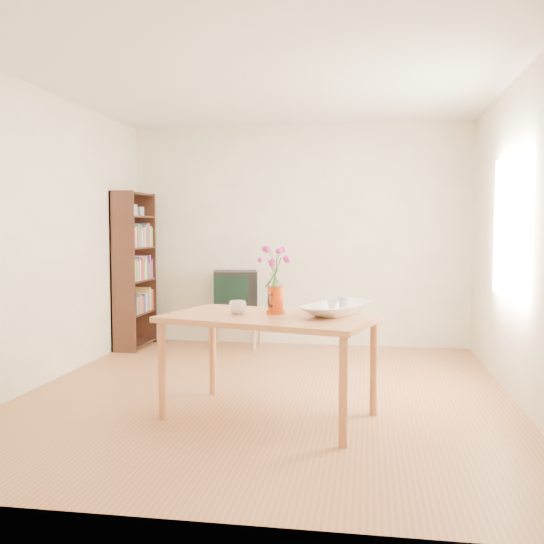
% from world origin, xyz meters
% --- Properties ---
extents(room, '(4.50, 4.50, 4.50)m').
position_xyz_m(room, '(0.03, 0.00, 1.30)').
color(room, '#935A34').
rests_on(room, ground).
extents(table, '(1.65, 1.21, 0.75)m').
position_xyz_m(table, '(0.13, -0.63, 0.67)').
color(table, '#A66239').
rests_on(table, ground).
extents(tv_stand, '(0.60, 0.45, 0.46)m').
position_xyz_m(tv_stand, '(-0.70, 1.97, 0.39)').
color(tv_stand, tan).
rests_on(tv_stand, ground).
extents(bookshelf, '(0.28, 0.70, 1.80)m').
position_xyz_m(bookshelf, '(-1.85, 1.75, 0.84)').
color(bookshelf, black).
rests_on(bookshelf, ground).
extents(pitcher, '(0.14, 0.21, 0.21)m').
position_xyz_m(pitcher, '(0.16, -0.53, 0.84)').
color(pitcher, '#C03A0B').
rests_on(pitcher, table).
extents(flowers, '(0.23, 0.23, 0.33)m').
position_xyz_m(flowers, '(0.16, -0.53, 1.11)').
color(flowers, '#DA33AD').
rests_on(flowers, pitcher).
extents(mug, '(0.14, 0.14, 0.10)m').
position_xyz_m(mug, '(-0.11, -0.61, 0.80)').
color(mug, white).
rests_on(mug, table).
extents(bowl, '(0.67, 0.67, 0.48)m').
position_xyz_m(bowl, '(0.61, -0.49, 0.99)').
color(bowl, white).
rests_on(bowl, table).
extents(teacup_a, '(0.10, 0.10, 0.07)m').
position_xyz_m(teacup_a, '(0.57, -0.49, 0.94)').
color(teacup_a, white).
rests_on(teacup_a, bowl).
extents(teacup_b, '(0.10, 0.10, 0.07)m').
position_xyz_m(teacup_b, '(0.66, -0.47, 0.95)').
color(teacup_b, white).
rests_on(teacup_b, bowl).
extents(television, '(0.58, 0.56, 0.43)m').
position_xyz_m(television, '(-0.70, 1.98, 0.68)').
color(television, black).
rests_on(television, tv_stand).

